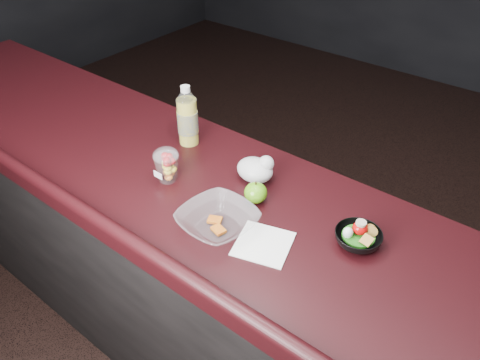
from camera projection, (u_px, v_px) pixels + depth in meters
name	position (u px, v px, depth m)	size (l,w,h in m)	color
counter	(241.00, 303.00, 1.85)	(4.06, 0.71, 1.02)	black
lemonade_bottle	(188.00, 120.00, 1.80)	(0.08, 0.08, 0.24)	gold
fruit_cup	(167.00, 164.00, 1.62)	(0.09, 0.09, 0.13)	white
green_apple	(256.00, 193.00, 1.54)	(0.08, 0.08, 0.08)	#48820F
plastic_bag	(256.00, 169.00, 1.64)	(0.14, 0.11, 0.10)	silver
snack_bowl	(358.00, 237.00, 1.39)	(0.16, 0.16, 0.08)	black
takeout_bowl	(218.00, 221.00, 1.44)	(0.26, 0.26, 0.06)	silver
paper_napkin	(263.00, 244.00, 1.40)	(0.16, 0.16, 0.00)	white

